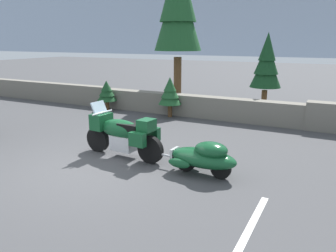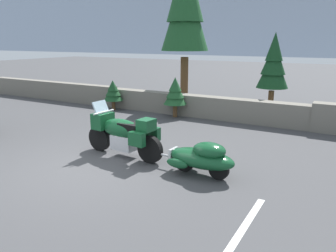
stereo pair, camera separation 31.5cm
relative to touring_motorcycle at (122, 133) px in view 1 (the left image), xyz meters
name	(u,v)px [view 1 (the left image)]	position (x,y,z in m)	size (l,w,h in m)	color
ground_plane	(89,168)	(-0.27, -0.97, -0.62)	(80.00, 80.00, 0.00)	#424244
stone_guard_wall	(207,106)	(0.32, 5.03, -0.19)	(24.00, 0.58, 0.92)	slate
distant_ridgeline	(328,20)	(-0.27, 95.02, 7.38)	(240.00, 80.00, 16.00)	#99A8BF
touring_motorcycle	(122,133)	(0.00, 0.00, 0.00)	(2.31, 0.84, 1.33)	black
car_shaped_trailer	(204,157)	(2.20, -0.16, -0.21)	(2.22, 0.83, 0.76)	black
pine_tree_secondary	(267,63)	(1.98, 6.97, 1.34)	(1.21, 1.21, 3.14)	brown
pine_sapling_near	(107,92)	(-3.89, 4.47, 0.15)	(0.81, 0.81, 1.23)	brown
pine_sapling_farther	(170,92)	(-1.00, 4.55, 0.32)	(0.87, 0.87, 1.51)	brown
parking_stripe_marker	(238,251)	(3.63, -2.47, -0.62)	(0.12, 3.60, 0.01)	silver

